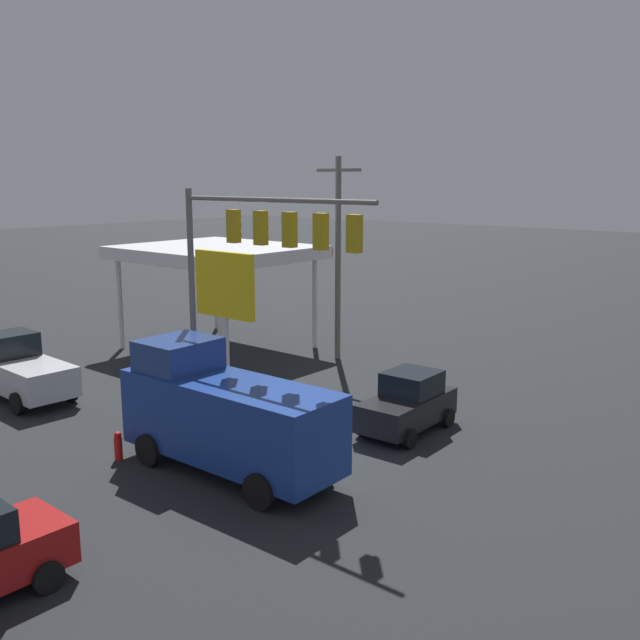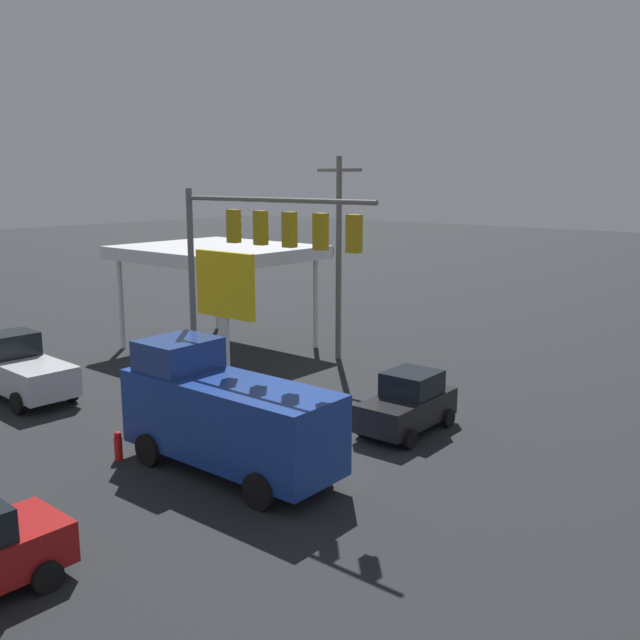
{
  "view_description": "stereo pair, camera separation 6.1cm",
  "coord_description": "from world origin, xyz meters",
  "px_view_note": "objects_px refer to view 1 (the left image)",
  "views": [
    {
      "loc": [
        -13.78,
        14.5,
        8.22
      ],
      "look_at": [
        0.0,
        -2.0,
        3.91
      ],
      "focal_mm": 40.0,
      "sensor_mm": 36.0,
      "label": 1
    },
    {
      "loc": [
        -13.83,
        14.46,
        8.22
      ],
      "look_at": [
        0.0,
        -2.0,
        3.91
      ],
      "focal_mm": 40.0,
      "sensor_mm": 36.0,
      "label": 2
    }
  ],
  "objects_px": {
    "fire_hydrant": "(118,446)",
    "hatchback_crossing": "(408,403)",
    "traffic_signal_assembly": "(258,251)",
    "pickup_parked": "(19,369)",
    "delivery_truck": "(225,414)",
    "utility_pole": "(338,254)",
    "price_sign": "(225,291)"
  },
  "relations": [
    {
      "from": "utility_pole",
      "to": "price_sign",
      "type": "height_order",
      "value": "utility_pole"
    },
    {
      "from": "utility_pole",
      "to": "price_sign",
      "type": "distance_m",
      "value": 7.21
    },
    {
      "from": "traffic_signal_assembly",
      "to": "pickup_parked",
      "type": "distance_m",
      "value": 11.82
    },
    {
      "from": "hatchback_crossing",
      "to": "traffic_signal_assembly",
      "type": "bearing_deg",
      "value": -36.86
    },
    {
      "from": "hatchback_crossing",
      "to": "delivery_truck",
      "type": "distance_m",
      "value": 6.5
    },
    {
      "from": "utility_pole",
      "to": "pickup_parked",
      "type": "distance_m",
      "value": 14.07
    },
    {
      "from": "utility_pole",
      "to": "hatchback_crossing",
      "type": "bearing_deg",
      "value": 142.09
    },
    {
      "from": "traffic_signal_assembly",
      "to": "fire_hydrant",
      "type": "height_order",
      "value": "traffic_signal_assembly"
    },
    {
      "from": "price_sign",
      "to": "fire_hydrant",
      "type": "distance_m",
      "value": 7.75
    },
    {
      "from": "hatchback_crossing",
      "to": "pickup_parked",
      "type": "height_order",
      "value": "pickup_parked"
    },
    {
      "from": "utility_pole",
      "to": "delivery_truck",
      "type": "distance_m",
      "value": 13.71
    },
    {
      "from": "price_sign",
      "to": "delivery_truck",
      "type": "distance_m",
      "value": 7.64
    },
    {
      "from": "hatchback_crossing",
      "to": "pickup_parked",
      "type": "bearing_deg",
      "value": -66.2
    },
    {
      "from": "delivery_truck",
      "to": "fire_hydrant",
      "type": "bearing_deg",
      "value": 25.43
    },
    {
      "from": "utility_pole",
      "to": "hatchback_crossing",
      "type": "xyz_separation_m",
      "value": [
        -7.75,
        6.04,
        -3.9
      ]
    },
    {
      "from": "traffic_signal_assembly",
      "to": "hatchback_crossing",
      "type": "xyz_separation_m",
      "value": [
        -2.82,
        -4.01,
        -5.13
      ]
    },
    {
      "from": "utility_pole",
      "to": "fire_hydrant",
      "type": "relative_size",
      "value": 10.38
    },
    {
      "from": "price_sign",
      "to": "fire_hydrant",
      "type": "relative_size",
      "value": 6.28
    },
    {
      "from": "utility_pole",
      "to": "delivery_truck",
      "type": "height_order",
      "value": "utility_pole"
    },
    {
      "from": "traffic_signal_assembly",
      "to": "hatchback_crossing",
      "type": "height_order",
      "value": "traffic_signal_assembly"
    },
    {
      "from": "utility_pole",
      "to": "hatchback_crossing",
      "type": "height_order",
      "value": "utility_pole"
    },
    {
      "from": "traffic_signal_assembly",
      "to": "pickup_parked",
      "type": "xyz_separation_m",
      "value": [
        10.46,
        2.34,
        -4.97
      ]
    },
    {
      "from": "utility_pole",
      "to": "price_sign",
      "type": "bearing_deg",
      "value": 92.27
    },
    {
      "from": "delivery_truck",
      "to": "fire_hydrant",
      "type": "distance_m",
      "value": 3.62
    },
    {
      "from": "price_sign",
      "to": "pickup_parked",
      "type": "xyz_separation_m",
      "value": [
        5.82,
        5.22,
        -2.95
      ]
    },
    {
      "from": "fire_hydrant",
      "to": "hatchback_crossing",
      "type": "bearing_deg",
      "value": -124.41
    },
    {
      "from": "price_sign",
      "to": "delivery_truck",
      "type": "relative_size",
      "value": 0.81
    },
    {
      "from": "hatchback_crossing",
      "to": "delivery_truck",
      "type": "xyz_separation_m",
      "value": [
        2.16,
        6.08,
        0.75
      ]
    },
    {
      "from": "utility_pole",
      "to": "hatchback_crossing",
      "type": "relative_size",
      "value": 2.37
    },
    {
      "from": "traffic_signal_assembly",
      "to": "utility_pole",
      "type": "distance_m",
      "value": 11.26
    },
    {
      "from": "price_sign",
      "to": "fire_hydrant",
      "type": "bearing_deg",
      "value": 109.33
    },
    {
      "from": "price_sign",
      "to": "pickup_parked",
      "type": "height_order",
      "value": "price_sign"
    }
  ]
}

